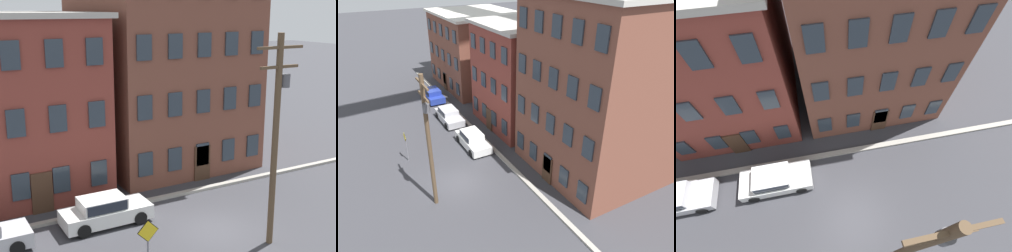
{
  "view_description": "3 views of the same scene",
  "coord_description": "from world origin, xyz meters",
  "views": [
    {
      "loc": [
        -12.04,
        -16.91,
        10.39
      ],
      "look_at": [
        -0.76,
        3.26,
        4.53
      ],
      "focal_mm": 50.0,
      "sensor_mm": 36.0,
      "label": 1
    },
    {
      "loc": [
        19.6,
        -6.71,
        15.3
      ],
      "look_at": [
        -0.09,
        4.19,
        3.76
      ],
      "focal_mm": 35.0,
      "sensor_mm": 36.0,
      "label": 2
    },
    {
      "loc": [
        -1.11,
        -2.55,
        14.28
      ],
      "look_at": [
        0.32,
        4.7,
        3.08
      ],
      "focal_mm": 24.0,
      "sensor_mm": 36.0,
      "label": 3
    }
  ],
  "objects": [
    {
      "name": "car_silver",
      "position": [
        -10.34,
        3.06,
        0.75
      ],
      "size": [
        4.4,
        1.92,
        1.43
      ],
      "color": "#B7B7BC",
      "rests_on": "ground_plane"
    },
    {
      "name": "car_white",
      "position": [
        -4.4,
        3.13,
        0.75
      ],
      "size": [
        4.4,
        1.92,
        1.43
      ],
      "color": "silver",
      "rests_on": "ground_plane"
    },
    {
      "name": "ground_plane",
      "position": [
        0.0,
        0.0,
        0.0
      ],
      "size": [
        200.0,
        200.0,
        0.0
      ],
      "primitive_type": "plane",
      "color": "#38383D"
    },
    {
      "name": "apartment_corner",
      "position": [
        -19.6,
        10.58,
        4.74
      ],
      "size": [
        11.88,
        9.69,
        9.45
      ],
      "color": "brown",
      "rests_on": "ground_plane"
    },
    {
      "name": "apartment_far",
      "position": [
        3.16,
        11.65,
        6.8
      ],
      "size": [
        10.25,
        11.83,
        13.58
      ],
      "color": "brown",
      "rests_on": "ground_plane"
    },
    {
      "name": "kerb_strip",
      "position": [
        0.0,
        4.5,
        0.08
      ],
      "size": [
        56.0,
        0.36,
        0.16
      ],
      "primitive_type": "cube",
      "color": "#9E998E",
      "rests_on": "ground_plane"
    },
    {
      "name": "utility_pole",
      "position": [
        1.49,
        -2.26,
        5.28
      ],
      "size": [
        2.4,
        0.44,
        9.41
      ],
      "color": "brown",
      "rests_on": "ground_plane"
    },
    {
      "name": "apartment_midblock",
      "position": [
        -6.71,
        11.53,
        5.1
      ],
      "size": [
        8.86,
        11.57,
        10.16
      ],
      "color": "brown",
      "rests_on": "ground_plane"
    },
    {
      "name": "caution_sign",
      "position": [
        -4.91,
        -2.62,
        1.82
      ],
      "size": [
        0.9,
        0.08,
        2.75
      ],
      "color": "slate",
      "rests_on": "ground_plane"
    },
    {
      "name": "car_blue",
      "position": [
        -16.9,
        3.36,
        0.75
      ],
      "size": [
        4.4,
        1.92,
        1.43
      ],
      "color": "#233899",
      "rests_on": "ground_plane"
    }
  ]
}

